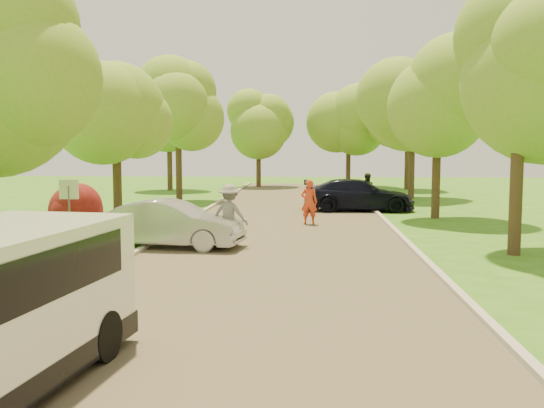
% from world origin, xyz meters
% --- Properties ---
extents(ground, '(100.00, 100.00, 0.00)m').
position_xyz_m(ground, '(0.00, 0.00, 0.00)').
color(ground, '#346718').
rests_on(ground, ground).
extents(road, '(8.00, 60.00, 0.01)m').
position_xyz_m(road, '(0.00, 8.00, 0.01)').
color(road, '#4C4438').
rests_on(road, ground).
extents(curb_left, '(0.18, 60.00, 0.12)m').
position_xyz_m(curb_left, '(-4.05, 8.00, 0.06)').
color(curb_left, '#B2AD9E').
rests_on(curb_left, ground).
extents(curb_right, '(0.18, 60.00, 0.12)m').
position_xyz_m(curb_right, '(4.05, 8.00, 0.06)').
color(curb_right, '#B2AD9E').
rests_on(curb_right, ground).
extents(street_sign, '(0.55, 0.06, 2.17)m').
position_xyz_m(street_sign, '(-5.80, 4.00, 1.56)').
color(street_sign, '#59595E').
rests_on(street_sign, ground).
extents(red_shrub, '(1.70, 1.70, 1.95)m').
position_xyz_m(red_shrub, '(-6.30, 5.50, 1.10)').
color(red_shrub, '#382619').
rests_on(red_shrub, ground).
extents(tree_l_midb, '(4.30, 4.20, 6.62)m').
position_xyz_m(tree_l_midb, '(-6.81, 12.00, 4.59)').
color(tree_l_midb, '#382619').
rests_on(tree_l_midb, ground).
extents(tree_l_far, '(4.92, 4.80, 7.79)m').
position_xyz_m(tree_l_far, '(-6.39, 22.00, 5.47)').
color(tree_l_far, '#382619').
rests_on(tree_l_far, ground).
extents(tree_r_mida, '(5.13, 5.00, 7.95)m').
position_xyz_m(tree_r_mida, '(7.02, 5.00, 5.54)').
color(tree_r_mida, '#382619').
rests_on(tree_r_mida, ground).
extents(tree_r_midb, '(4.51, 4.40, 7.01)m').
position_xyz_m(tree_r_midb, '(6.60, 14.00, 4.88)').
color(tree_r_midb, '#382619').
rests_on(tree_r_midb, ground).
extents(tree_r_far, '(5.33, 5.20, 8.34)m').
position_xyz_m(tree_r_far, '(7.23, 24.00, 5.83)').
color(tree_r_far, '#382619').
rests_on(tree_r_far, ground).
extents(tree_bg_a, '(5.12, 5.00, 7.72)m').
position_xyz_m(tree_bg_a, '(-8.78, 30.00, 5.31)').
color(tree_bg_a, '#382619').
rests_on(tree_bg_a, ground).
extents(tree_bg_b, '(5.12, 5.00, 7.95)m').
position_xyz_m(tree_bg_b, '(8.22, 32.00, 5.54)').
color(tree_bg_b, '#382619').
rests_on(tree_bg_b, ground).
extents(tree_bg_c, '(4.92, 4.80, 7.33)m').
position_xyz_m(tree_bg_c, '(-2.79, 34.00, 5.02)').
color(tree_bg_c, '#382619').
rests_on(tree_bg_c, ground).
extents(tree_bg_d, '(5.12, 5.00, 7.72)m').
position_xyz_m(tree_bg_d, '(4.22, 36.00, 5.31)').
color(tree_bg_d, '#382619').
rests_on(tree_bg_d, ground).
extents(silver_sedan, '(4.61, 2.15, 1.46)m').
position_xyz_m(silver_sedan, '(-3.30, 5.64, 0.73)').
color(silver_sedan, '#ABABB0').
rests_on(silver_sedan, ground).
extents(dark_sedan, '(5.33, 2.23, 1.54)m').
position_xyz_m(dark_sedan, '(3.30, 16.72, 0.77)').
color(dark_sedan, black).
rests_on(dark_sedan, ground).
extents(longboard, '(0.54, 0.97, 0.11)m').
position_xyz_m(longboard, '(-1.50, 5.83, 0.10)').
color(longboard, black).
rests_on(longboard, ground).
extents(skateboarder, '(1.33, 1.02, 1.82)m').
position_xyz_m(skateboarder, '(-1.50, 5.83, 1.03)').
color(skateboarder, gray).
rests_on(skateboarder, longboard).
extents(person_striped, '(0.70, 0.50, 1.80)m').
position_xyz_m(person_striped, '(0.93, 11.46, 0.90)').
color(person_striped, red).
rests_on(person_striped, ground).
extents(person_olive, '(1.03, 0.91, 1.77)m').
position_xyz_m(person_olive, '(3.80, 18.04, 0.89)').
color(person_olive, '#2A311D').
rests_on(person_olive, ground).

